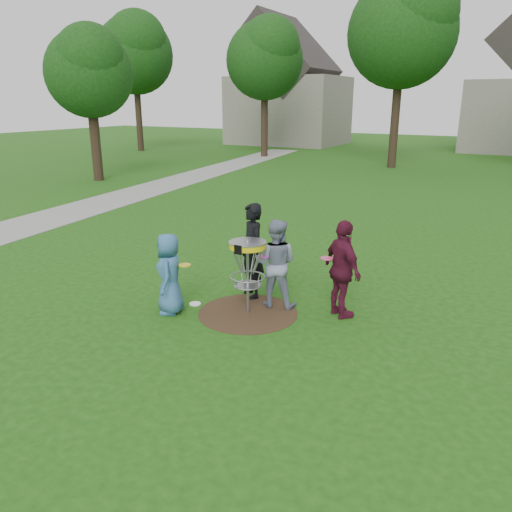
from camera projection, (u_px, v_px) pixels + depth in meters
The scene contains 11 objects.
ground at pixel (248, 313), 9.02m from camera, with size 100.00×100.00×0.00m, color #19470F.
dirt_patch at pixel (248, 313), 9.02m from camera, with size 1.80×1.80×0.01m, color #47331E.
concrete_path at pixel (134, 194), 20.32m from camera, with size 2.20×40.00×0.02m, color #9E9E99.
player_blue at pixel (169, 274), 8.85m from camera, with size 0.72×0.47×1.47m, color #356593.
player_black at pixel (252, 251), 9.53m from camera, with size 0.67×0.44×1.85m, color black.
player_grey at pixel (276, 263), 9.13m from camera, with size 0.80×0.63×1.65m, color gray.
player_maroon at pixel (342, 270), 8.64m from camera, with size 1.02×0.43×1.75m, color #531329.
disc_on_grass at pixel (195, 304), 9.40m from camera, with size 0.22×0.22×0.02m, color white.
disc_golf_basket at pixel (248, 259), 8.71m from camera, with size 0.66×0.67×1.38m.
held_discs at pixel (256, 256), 8.88m from camera, with size 2.46×1.30×0.25m.
tree_row at pixel (468, 45), 24.18m from camera, with size 51.20×17.42×9.90m.
Camera 1 is at (4.16, -7.18, 3.69)m, focal length 35.00 mm.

